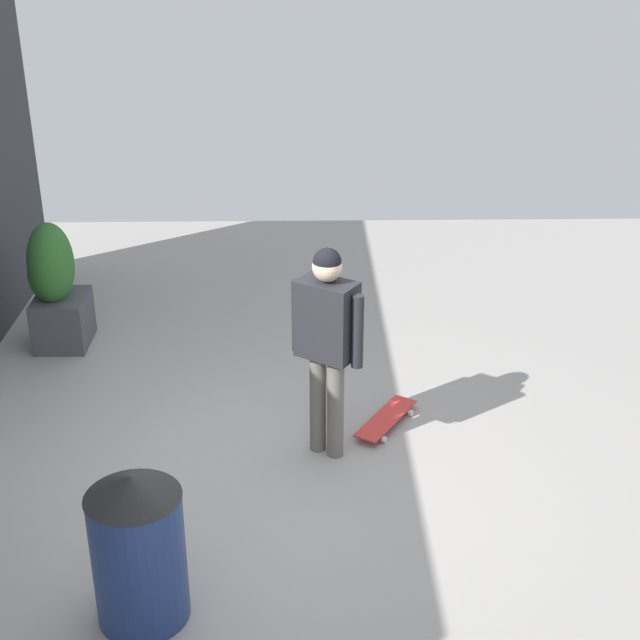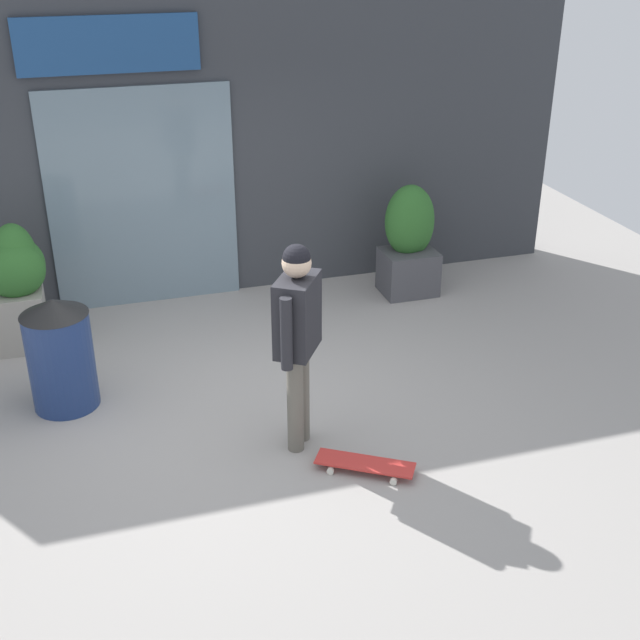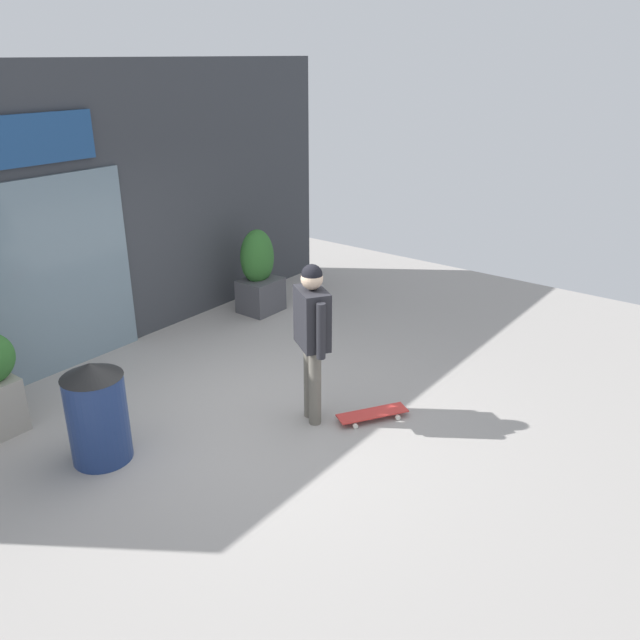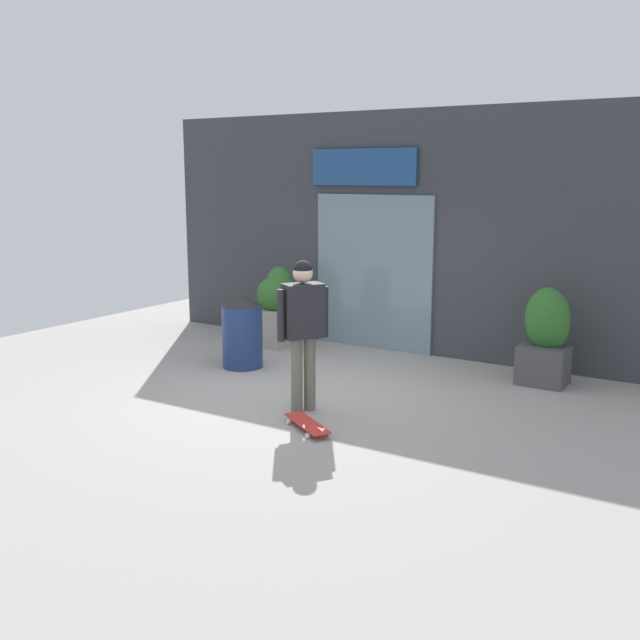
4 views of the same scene
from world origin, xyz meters
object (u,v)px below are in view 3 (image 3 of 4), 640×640
object	(u,v)px
skateboard	(372,414)
planter_box_right	(259,268)
trash_bin	(97,412)
skateboarder	(312,328)

from	to	relation	value
skateboard	planter_box_right	bearing A→B (deg)	94.38
skateboard	trash_bin	world-z (taller)	trash_bin
trash_bin	skateboarder	bearing A→B (deg)	-33.15
skateboarder	skateboard	world-z (taller)	skateboarder
skateboarder	trash_bin	world-z (taller)	skateboarder
skateboarder	skateboard	size ratio (longest dim) A/B	2.27
skateboarder	skateboard	xyz separation A→B (m)	(0.39, -0.50, -0.99)
skateboarder	planter_box_right	bearing A→B (deg)	85.14
skateboard	planter_box_right	world-z (taller)	planter_box_right
skateboarder	planter_box_right	distance (m)	3.28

